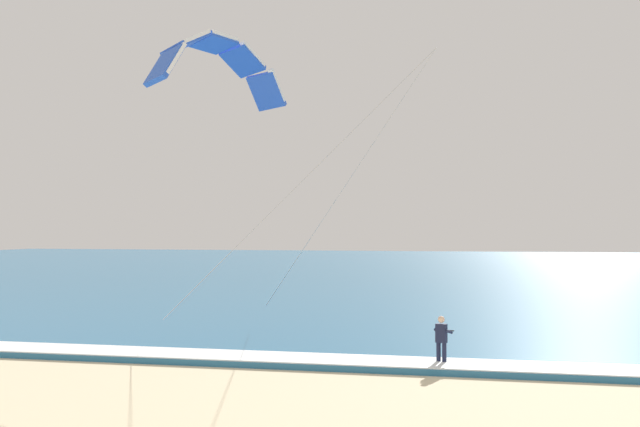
# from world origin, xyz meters

# --- Properties ---
(sea) EXTENTS (200.00, 120.00, 0.20)m
(sea) POSITION_xyz_m (0.00, 70.40, 0.10)
(sea) COLOR teal
(sea) RESTS_ON ground
(surf_foam) EXTENTS (200.00, 1.95, 0.04)m
(surf_foam) POSITION_xyz_m (0.00, 11.40, 0.22)
(surf_foam) COLOR white
(surf_foam) RESTS_ON sea
(surfboard) EXTENTS (0.92, 1.46, 0.09)m
(surfboard) POSITION_xyz_m (-5.46, 11.62, 0.03)
(surfboard) COLOR #239EC6
(surfboard) RESTS_ON ground
(kitesurfer) EXTENTS (0.64, 0.64, 1.69)m
(kitesurfer) POSITION_xyz_m (-5.45, 11.64, 0.94)
(kitesurfer) COLOR #191E38
(kitesurfer) RESTS_ON ground
(kite_primary) EXTENTS (10.63, 6.98, 11.03)m
(kite_primary) POSITION_xyz_m (-14.38, 15.30, 11.18)
(kite_primary) COLOR blue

